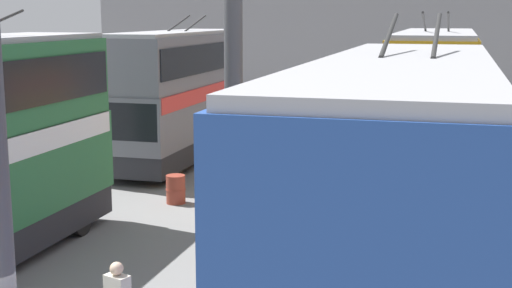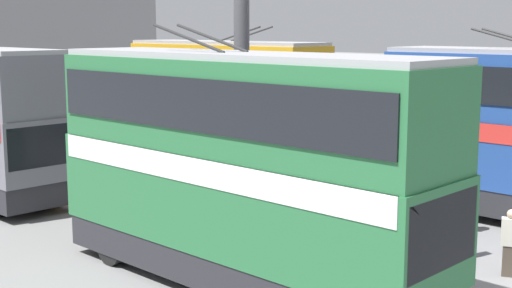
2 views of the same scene
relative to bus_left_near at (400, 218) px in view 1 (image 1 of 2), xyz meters
name	(u,v)px [view 1 (image 1 of 2)]	position (x,y,z in m)	size (l,w,h in m)	color
depot_back_wall	(366,39)	(34.94, 4.88, 1.31)	(0.50, 36.00, 8.47)	gray
support_column_far	(234,90)	(7.68, 4.88, 0.88)	(0.87, 0.87, 7.85)	#4C4C51
bus_left_near	(400,218)	(0.00, 0.00, 0.00)	(9.93, 2.54, 5.77)	black
bus_left_far	(434,102)	(13.60, 0.00, 0.04)	(9.71, 2.54, 5.83)	black
bus_right_far	(178,89)	(15.88, 9.77, -0.03)	(9.32, 2.54, 5.72)	black
oil_drum	(176,189)	(9.97, 7.49, -2.48)	(0.62, 0.62, 0.88)	#933828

